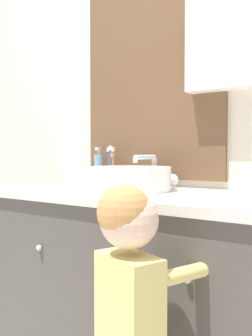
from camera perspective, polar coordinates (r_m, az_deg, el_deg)
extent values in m
cube|color=beige|center=(1.87, 8.43, 10.92)|extent=(3.20, 0.06, 2.50)
cube|color=brown|center=(1.93, 3.87, 14.85)|extent=(0.78, 0.02, 1.09)
cube|color=#B2C1CC|center=(1.92, 3.77, 14.88)|extent=(0.72, 0.01, 1.03)
cube|color=silver|center=(1.76, 17.38, 23.03)|extent=(0.48, 0.10, 0.71)
cube|color=#4C4742|center=(1.67, 2.91, -18.18)|extent=(1.46, 0.55, 0.77)
cube|color=beige|center=(1.57, 2.94, -4.27)|extent=(1.50, 0.59, 0.03)
sphere|color=silver|center=(1.61, -13.10, -11.75)|extent=(0.02, 0.02, 0.02)
sphere|color=silver|center=(1.21, 9.38, -16.46)|extent=(0.02, 0.02, 0.02)
cylinder|color=white|center=(1.62, 0.58, -1.61)|extent=(0.36, 0.36, 0.10)
cylinder|color=silver|center=(1.62, 0.58, 0.08)|extent=(0.29, 0.29, 0.01)
cylinder|color=silver|center=(1.79, 4.33, -0.62)|extent=(0.02, 0.02, 0.14)
cylinder|color=silver|center=(1.72, 2.94, 1.67)|extent=(0.02, 0.16, 0.02)
cylinder|color=silver|center=(1.65, 1.44, 1.24)|extent=(0.02, 0.02, 0.02)
sphere|color=white|center=(1.74, 7.09, -1.82)|extent=(0.06, 0.06, 0.06)
cylinder|color=beige|center=(1.94, -2.22, -1.35)|extent=(0.07, 0.07, 0.08)
cylinder|color=orange|center=(1.92, -1.97, 0.47)|extent=(0.01, 0.01, 0.18)
cube|color=white|center=(1.92, -1.97, 2.85)|extent=(0.01, 0.02, 0.02)
cylinder|color=pink|center=(1.94, -2.00, 0.07)|extent=(0.01, 0.01, 0.15)
cube|color=white|center=(1.94, -2.00, 2.01)|extent=(0.01, 0.02, 0.02)
cylinder|color=#D6423D|center=(1.94, -2.68, 0.47)|extent=(0.01, 0.01, 0.18)
cube|color=white|center=(1.94, -2.69, 2.81)|extent=(0.01, 0.02, 0.02)
cylinder|color=#3884DB|center=(1.92, -2.39, 0.59)|extent=(0.01, 0.01, 0.19)
cube|color=white|center=(1.92, -2.40, 3.09)|extent=(0.01, 0.02, 0.02)
cylinder|color=#6B93B2|center=(1.99, -4.11, -0.17)|extent=(0.05, 0.05, 0.16)
cylinder|color=silver|center=(1.99, -4.12, 2.38)|extent=(0.02, 0.02, 0.02)
cube|color=silver|center=(1.98, -4.29, 2.93)|extent=(0.02, 0.03, 0.02)
cube|color=#E0CC70|center=(1.15, 0.46, -21.51)|extent=(0.23, 0.17, 0.35)
sphere|color=beige|center=(1.07, 0.46, -7.86)|extent=(0.17, 0.17, 0.17)
sphere|color=tan|center=(1.06, -0.28, -6.69)|extent=(0.16, 0.16, 0.16)
cylinder|color=#E0CC70|center=(1.17, 10.27, -15.26)|extent=(0.13, 0.26, 0.04)
cylinder|color=#8E56B7|center=(1.25, 14.58, -12.24)|extent=(0.02, 0.05, 0.12)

